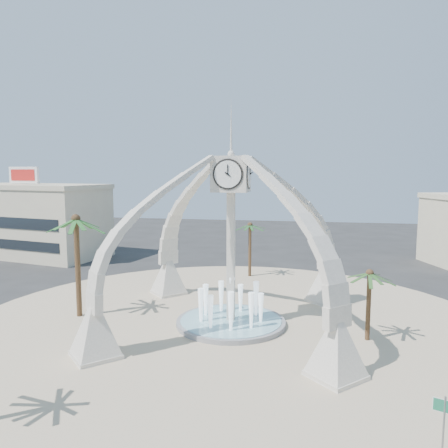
% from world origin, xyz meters
% --- Properties ---
extents(ground, '(140.00, 140.00, 0.00)m').
position_xyz_m(ground, '(0.00, 0.00, 0.00)').
color(ground, '#282828').
rests_on(ground, ground).
extents(plaza, '(40.00, 40.00, 0.06)m').
position_xyz_m(plaza, '(0.00, 0.00, 0.03)').
color(plaza, tan).
rests_on(plaza, ground).
extents(clock_tower, '(17.94, 17.94, 16.30)m').
position_xyz_m(clock_tower, '(-0.00, -0.00, 6.49)').
color(clock_tower, silver).
rests_on(clock_tower, ground).
extents(fountain, '(8.00, 8.00, 3.62)m').
position_xyz_m(fountain, '(0.00, 0.00, 0.29)').
color(fountain, gray).
rests_on(fountain, ground).
extents(building_nw, '(23.75, 13.73, 11.90)m').
position_xyz_m(building_nw, '(-32.00, 22.00, 4.83)').
color(building_nw, beige).
rests_on(building_nw, ground).
extents(palm_east, '(4.14, 4.14, 5.22)m').
position_xyz_m(palm_east, '(9.47, -1.13, 4.54)').
color(palm_east, brown).
rests_on(palm_east, ground).
extents(palm_west, '(4.43, 4.43, 8.49)m').
position_xyz_m(palm_west, '(-11.92, -0.30, 7.53)').
color(palm_west, brown).
rests_on(palm_west, ground).
extents(palm_north, '(4.13, 4.13, 6.25)m').
position_xyz_m(palm_north, '(-0.63, 15.26, 5.50)').
color(palm_north, brown).
rests_on(palm_north, ground).
extents(street_sign, '(0.85, 0.37, 2.48)m').
position_xyz_m(street_sign, '(10.83, -13.02, 1.77)').
color(street_sign, slate).
rests_on(street_sign, ground).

